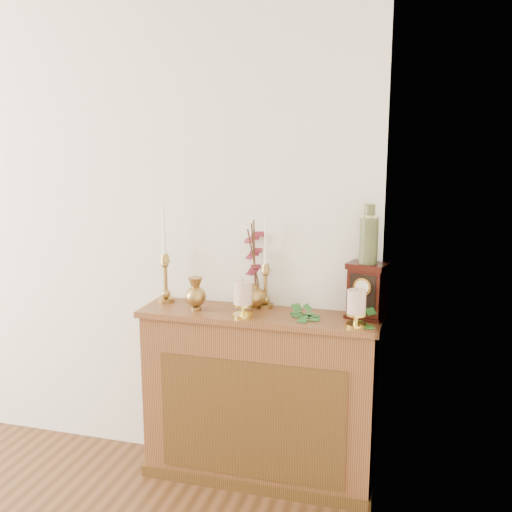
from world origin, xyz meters
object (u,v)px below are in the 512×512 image
(candlestick_left, at_px, (165,270))
(ceramic_vase, at_px, (369,237))
(candlestick_center, at_px, (266,278))
(ginger_jar, at_px, (254,267))
(bud_vase, at_px, (196,294))
(mantel_clock, at_px, (366,291))

(candlestick_left, bearing_deg, ceramic_vase, -0.02)
(candlestick_center, distance_m, ginger_jar, 0.08)
(bud_vase, xyz_separation_m, ceramic_vase, (0.86, 0.10, 0.32))
(bud_vase, bearing_deg, ceramic_vase, 6.62)
(candlestick_left, height_order, ceramic_vase, ceramic_vase)
(bud_vase, relative_size, ginger_jar, 0.36)
(candlestick_center, xyz_separation_m, mantel_clock, (0.53, -0.05, -0.02))
(candlestick_left, xyz_separation_m, candlestick_center, (0.55, 0.05, -0.02))
(ginger_jar, bearing_deg, ceramic_vase, -4.61)
(candlestick_center, relative_size, ginger_jar, 1.01)
(bud_vase, bearing_deg, ginger_jar, 28.33)
(candlestick_left, height_order, mantel_clock, candlestick_left)
(candlestick_center, bearing_deg, bud_vase, -156.40)
(candlestick_center, distance_m, mantel_clock, 0.53)
(bud_vase, bearing_deg, candlestick_left, 154.77)
(bud_vase, bearing_deg, mantel_clock, 6.47)
(candlestick_center, bearing_deg, ginger_jar, 178.70)
(candlestick_left, bearing_deg, candlestick_center, 4.78)
(bud_vase, xyz_separation_m, ginger_jar, (0.27, 0.15, 0.13))
(candlestick_left, distance_m, ceramic_vase, 1.10)
(candlestick_center, relative_size, bud_vase, 2.79)
(mantel_clock, distance_m, ceramic_vase, 0.27)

